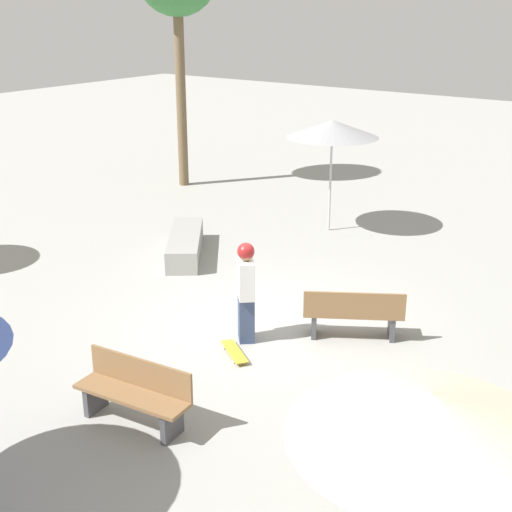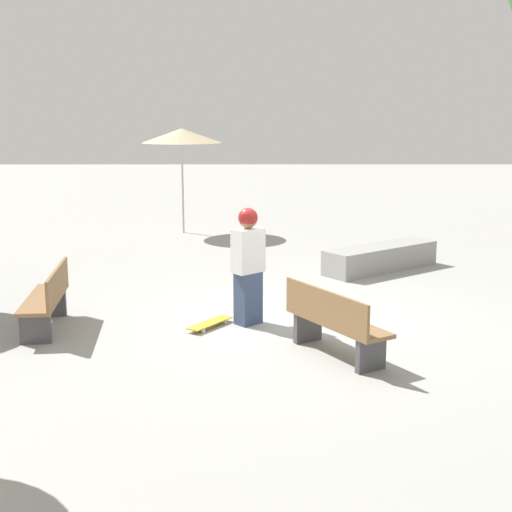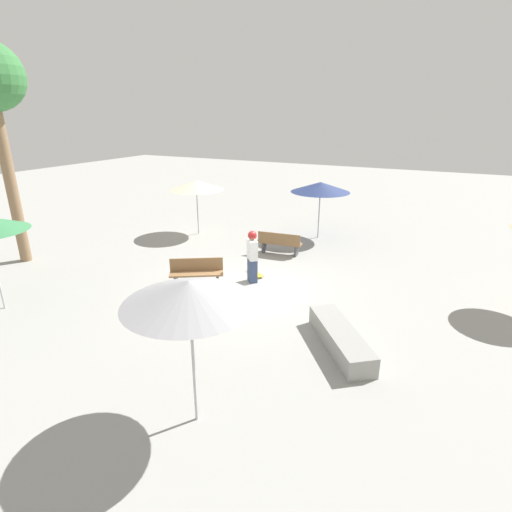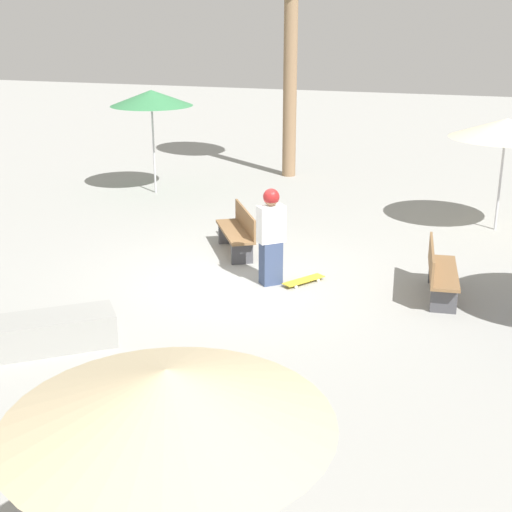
{
  "view_description": "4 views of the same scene",
  "coord_description": "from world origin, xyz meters",
  "px_view_note": "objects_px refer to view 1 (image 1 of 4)",
  "views": [
    {
      "loc": [
        -6.23,
        8.9,
        5.19
      ],
      "look_at": [
        -0.04,
        0.31,
        1.34
      ],
      "focal_mm": 50.0,
      "sensor_mm": 36.0,
      "label": 1
    },
    {
      "loc": [
        -9.71,
        0.53,
        2.95
      ],
      "look_at": [
        -0.13,
        0.5,
        0.99
      ],
      "focal_mm": 50.0,
      "sensor_mm": 36.0,
      "label": 2
    },
    {
      "loc": [
        5.13,
        -9.63,
        4.99
      ],
      "look_at": [
        0.29,
        0.15,
        1.05
      ],
      "focal_mm": 28.0,
      "sensor_mm": 36.0,
      "label": 3
    },
    {
      "loc": [
        10.71,
        3.8,
        4.38
      ],
      "look_at": [
        0.41,
        0.5,
        0.64
      ],
      "focal_mm": 50.0,
      "sensor_mm": 36.0,
      "label": 4
    }
  ],
  "objects_px": {
    "shade_umbrella_cream": "(428,415)",
    "skateboard": "(234,352)",
    "bench_near": "(353,314)",
    "concrete_ledge": "(185,245)",
    "skater_main": "(246,289)",
    "bench_far": "(135,393)",
    "shade_umbrella_grey": "(332,129)"
  },
  "relations": [
    {
      "from": "skater_main",
      "to": "bench_far",
      "type": "height_order",
      "value": "skater_main"
    },
    {
      "from": "concrete_ledge",
      "to": "shade_umbrella_grey",
      "type": "bearing_deg",
      "value": -116.19
    },
    {
      "from": "bench_far",
      "to": "skater_main",
      "type": "bearing_deg",
      "value": -90.86
    },
    {
      "from": "skateboard",
      "to": "bench_far",
      "type": "xyz_separation_m",
      "value": [
        -0.08,
        2.2,
        0.37
      ]
    },
    {
      "from": "bench_near",
      "to": "shade_umbrella_cream",
      "type": "height_order",
      "value": "shade_umbrella_cream"
    },
    {
      "from": "shade_umbrella_grey",
      "to": "shade_umbrella_cream",
      "type": "bearing_deg",
      "value": 123.88
    },
    {
      "from": "concrete_ledge",
      "to": "bench_far",
      "type": "distance_m",
      "value": 6.38
    },
    {
      "from": "skateboard",
      "to": "bench_far",
      "type": "distance_m",
      "value": 2.23
    },
    {
      "from": "concrete_ledge",
      "to": "skateboard",
      "type": "bearing_deg",
      "value": 140.34
    },
    {
      "from": "bench_near",
      "to": "shade_umbrella_cream",
      "type": "distance_m",
      "value": 5.85
    },
    {
      "from": "concrete_ledge",
      "to": "skater_main",
      "type": "bearing_deg",
      "value": 144.44
    },
    {
      "from": "skater_main",
      "to": "skateboard",
      "type": "xyz_separation_m",
      "value": [
        -0.17,
        0.53,
        -0.83
      ]
    },
    {
      "from": "concrete_ledge",
      "to": "bench_far",
      "type": "relative_size",
      "value": 1.43
    },
    {
      "from": "skateboard",
      "to": "shade_umbrella_cream",
      "type": "bearing_deg",
      "value": -0.89
    },
    {
      "from": "bench_near",
      "to": "bench_far",
      "type": "xyz_separation_m",
      "value": [
        1.11,
        3.79,
        0.0
      ]
    },
    {
      "from": "shade_umbrella_cream",
      "to": "bench_far",
      "type": "bearing_deg",
      "value": -11.76
    },
    {
      "from": "skater_main",
      "to": "bench_near",
      "type": "xyz_separation_m",
      "value": [
        -1.36,
        -1.05,
        -0.46
      ]
    },
    {
      "from": "concrete_ledge",
      "to": "bench_near",
      "type": "relative_size",
      "value": 1.47
    },
    {
      "from": "bench_far",
      "to": "shade_umbrella_grey",
      "type": "distance_m",
      "value": 8.95
    },
    {
      "from": "concrete_ledge",
      "to": "shade_umbrella_cream",
      "type": "distance_m",
      "value": 10.14
    },
    {
      "from": "skater_main",
      "to": "concrete_ledge",
      "type": "xyz_separation_m",
      "value": [
        3.44,
        -2.46,
        -0.66
      ]
    },
    {
      "from": "skateboard",
      "to": "bench_near",
      "type": "distance_m",
      "value": 2.01
    },
    {
      "from": "shade_umbrella_cream",
      "to": "concrete_ledge",
      "type": "bearing_deg",
      "value": -37.55
    },
    {
      "from": "skater_main",
      "to": "shade_umbrella_grey",
      "type": "relative_size",
      "value": 0.63
    },
    {
      "from": "bench_near",
      "to": "skateboard",
      "type": "bearing_deg",
      "value": -158.06
    },
    {
      "from": "skater_main",
      "to": "skateboard",
      "type": "distance_m",
      "value": 1.0
    },
    {
      "from": "shade_umbrella_cream",
      "to": "skateboard",
      "type": "bearing_deg",
      "value": -35.68
    },
    {
      "from": "bench_near",
      "to": "bench_far",
      "type": "distance_m",
      "value": 3.95
    },
    {
      "from": "skateboard",
      "to": "concrete_ledge",
      "type": "bearing_deg",
      "value": 175.14
    },
    {
      "from": "bench_near",
      "to": "shade_umbrella_cream",
      "type": "bearing_deg",
      "value": -87.58
    },
    {
      "from": "bench_near",
      "to": "shade_umbrella_grey",
      "type": "relative_size",
      "value": 0.62
    },
    {
      "from": "skater_main",
      "to": "shade_umbrella_grey",
      "type": "bearing_deg",
      "value": 155.7
    }
  ]
}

